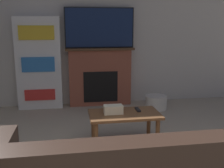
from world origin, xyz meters
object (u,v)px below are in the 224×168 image
coffee_table (124,119)px  storage_basket (156,102)px  fireplace (100,76)px  bookshelf (39,63)px  tv (100,28)px

coffee_table → storage_basket: (0.88, 1.44, -0.25)m
fireplace → bookshelf: bearing=-178.8°
tv → storage_basket: tv is taller
coffee_table → bookshelf: (-1.15, 1.85, 0.44)m
tv → bookshelf: tv is taller
fireplace → tv: (0.00, -0.02, 0.88)m
tv → bookshelf: 1.24m
coffee_table → bookshelf: bearing=121.9°
bookshelf → storage_basket: 2.19m
tv → storage_basket: (0.96, -0.42, -1.30)m
fireplace → coffee_table: 1.89m
fireplace → bookshelf: 1.11m
tv → bookshelf: size_ratio=0.77×
bookshelf → storage_basket: (2.04, -0.41, -0.69)m
coffee_table → storage_basket: 1.71m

